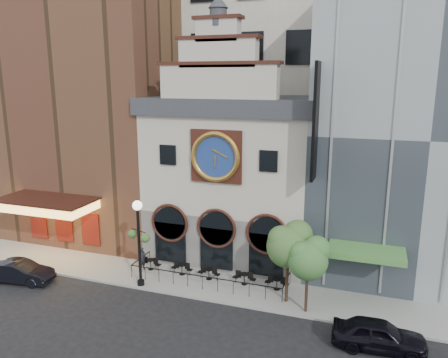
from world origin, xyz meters
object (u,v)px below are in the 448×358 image
car_right (379,335)px  tree_right (309,257)px  bistro_1 (182,268)px  bistro_3 (244,278)px  bistro_4 (277,283)px  car_left (20,272)px  pedestrian (142,259)px  bistro_0 (151,264)px  lamppost (139,234)px  bistro_2 (209,273)px  tree_left (289,243)px

car_right → tree_right: tree_right is taller
bistro_1 → bistro_3: (4.58, -0.02, 0.00)m
bistro_3 → bistro_4: size_ratio=1.00×
car_left → pedestrian: pedestrian is taller
bistro_0 → lamppost: bearing=-77.4°
car_right → bistro_1: bearing=68.3°
pedestrian → car_right: bearing=-87.6°
bistro_0 → bistro_2: size_ratio=1.00×
bistro_1 → bistro_3: bearing=-0.3°
bistro_1 → car_left: (-10.12, -4.39, 0.13)m
pedestrian → bistro_1: bearing=-67.9°
bistro_0 → tree_left: 10.84m
pedestrian → lamppost: bearing=-136.8°
bistro_3 → pedestrian: pedestrian is taller
bistro_4 → car_left: car_left is taller
car_left → lamppost: 8.95m
bistro_0 → bistro_1: 2.48m
bistro_2 → tree_right: (7.00, -2.02, 2.96)m
bistro_1 → car_left: car_left is taller
bistro_1 → pedestrian: size_ratio=0.91×
tree_left → tree_right: 1.60m
tree_right → bistro_0: bearing=169.6°
bistro_3 → tree_left: tree_left is taller
bistro_3 → pedestrian: size_ratio=0.91×
pedestrian → lamppost: size_ratio=0.30×
bistro_0 → car_right: 16.21m
car_right → pedestrian: 16.61m
pedestrian → bistro_4: bearing=-71.7°
bistro_1 → car_right: (13.11, -4.43, 0.19)m
bistro_4 → car_right: size_ratio=0.34×
bistro_3 → pedestrian: (-7.56, -0.25, 0.41)m
bistro_2 → tree_left: size_ratio=0.30×
bistro_3 → tree_right: size_ratio=0.34×
lamppost → bistro_1: bearing=69.6°
bistro_1 → car_left: size_ratio=0.35×
bistro_1 → tree_left: tree_left is taller
car_right → bistro_0: bearing=71.1°
bistro_3 → bistro_1: bearing=179.7°
car_right → pedestrian: pedestrian is taller
bistro_2 → bistro_4: (4.74, 0.05, 0.00)m
car_left → lamppost: (8.17, 2.04, 3.03)m
bistro_2 → lamppost: size_ratio=0.27×
bistro_0 → bistro_3: same height
car_left → tree_right: bearing=-91.0°
car_left → car_right: bearing=-97.9°
bistro_2 → lamppost: lamppost is taller
bistro_4 → car_right: (6.30, -4.40, 0.19)m
bistro_0 → car_right: (15.58, -4.44, 0.19)m
bistro_1 → bistro_2: same height
car_right → lamppost: bearing=79.1°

